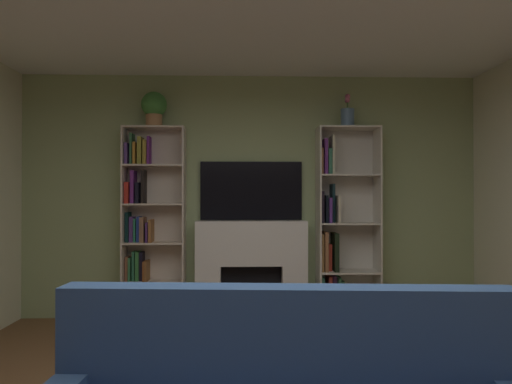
{
  "coord_description": "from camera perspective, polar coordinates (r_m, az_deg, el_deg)",
  "views": [
    {
      "loc": [
        -0.12,
        -2.46,
        1.35
      ],
      "look_at": [
        0.0,
        1.14,
        1.38
      ],
      "focal_mm": 33.27,
      "sensor_mm": 36.0,
      "label": 1
    }
  ],
  "objects": [
    {
      "name": "vase_with_flowers",
      "position": [
        5.37,
        10.94,
        8.99
      ],
      "size": [
        0.15,
        0.15,
        0.37
      ],
      "color": "slate",
      "rests_on": "bookshelf_right"
    },
    {
      "name": "tv",
      "position": [
        5.29,
        -0.58,
        0.14
      ],
      "size": [
        1.13,
        0.06,
        0.65
      ],
      "primitive_type": "cube",
      "color": "black",
      "rests_on": "fireplace"
    },
    {
      "name": "bookshelf_right",
      "position": [
        5.32,
        9.97,
        -4.61
      ],
      "size": [
        0.67,
        0.33,
        2.1
      ],
      "color": "beige",
      "rests_on": "ground_plane"
    },
    {
      "name": "bookshelf_left",
      "position": [
        5.33,
        -12.85,
        -3.5
      ],
      "size": [
        0.67,
        0.26,
        2.1
      ],
      "color": "beige",
      "rests_on": "ground_plane"
    },
    {
      "name": "fireplace",
      "position": [
        5.25,
        -0.56,
        -8.99
      ],
      "size": [
        1.31,
        0.54,
        1.08
      ],
      "color": "white",
      "rests_on": "ground_plane"
    },
    {
      "name": "wall_back_accent",
      "position": [
        5.35,
        -0.6,
        -0.5
      ],
      "size": [
        5.2,
        0.06,
        2.7
      ],
      "primitive_type": "cube",
      "color": "#99AD76",
      "rests_on": "ground_plane"
    },
    {
      "name": "potted_plant",
      "position": [
        5.34,
        -12.16,
        9.95
      ],
      "size": [
        0.28,
        0.28,
        0.38
      ],
      "color": "#AA784D",
      "rests_on": "bookshelf_left"
    }
  ]
}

